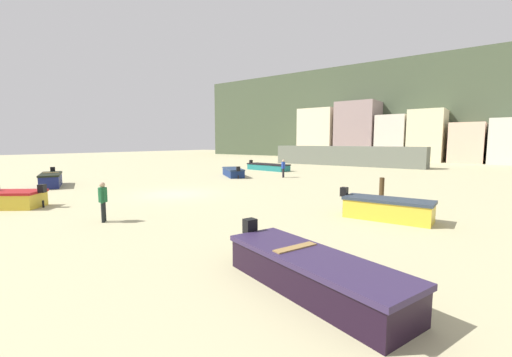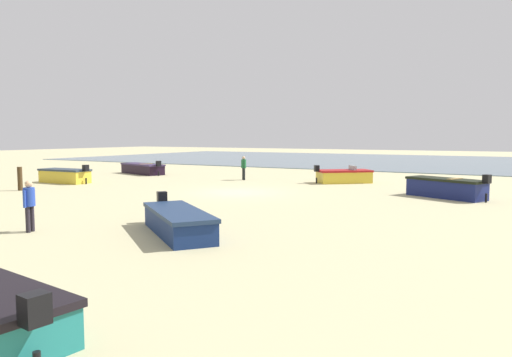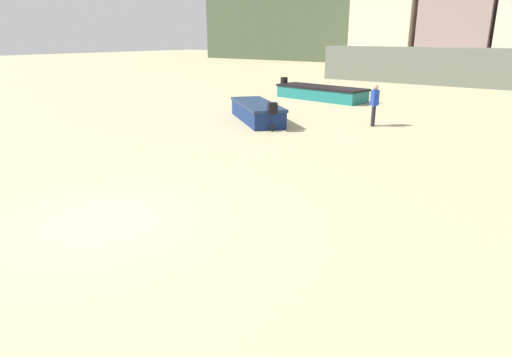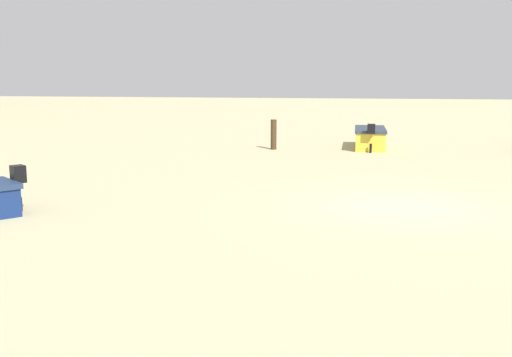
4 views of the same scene
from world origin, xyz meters
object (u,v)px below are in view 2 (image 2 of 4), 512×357
mooring_post_near_water (20,179)px  beach_walker_distant (244,166)px  boat_black_4 (143,169)px  boat_yellow_1 (65,176)px  boat_yellow_3 (344,176)px  boat_navy_5 (446,188)px  beach_walker_foreground (29,202)px  boat_navy_0 (178,222)px

mooring_post_near_water → beach_walker_distant: bearing=-123.5°
beach_walker_distant → boat_black_4: bearing=-142.5°
boat_black_4 → beach_walker_distant: 9.61m
boat_yellow_1 → beach_walker_distant: beach_walker_distant is taller
boat_yellow_3 → boat_black_4: boat_yellow_3 is taller
boat_navy_5 → beach_walker_foreground: 18.31m
boat_navy_0 → boat_yellow_3: bearing=-140.0°
beach_walker_foreground → boat_yellow_3: bearing=152.3°
boat_yellow_3 → beach_walker_distant: size_ratio=2.23×
boat_navy_5 → mooring_post_near_water: bearing=136.9°
boat_yellow_3 → beach_walker_distant: beach_walker_distant is taller
boat_navy_0 → boat_black_4: 24.02m
boat_navy_0 → beach_walker_distant: (7.43, -16.46, 0.57)m
beach_walker_foreground → boat_yellow_1: bearing=-150.4°
boat_yellow_3 → beach_walker_foreground: beach_walker_foreground is taller
boat_navy_0 → boat_yellow_1: size_ratio=1.10×
boat_yellow_1 → beach_walker_distant: size_ratio=2.34×
mooring_post_near_water → beach_walker_distant: 13.69m
mooring_post_near_water → beach_walker_foreground: 12.81m
boat_black_4 → mooring_post_near_water: 12.09m
beach_walker_foreground → mooring_post_near_water: bearing=-141.1°
boat_navy_0 → beach_walker_distant: bearing=-118.3°
boat_yellow_1 → mooring_post_near_water: 4.37m
boat_navy_5 → boat_yellow_1: bearing=125.8°
boat_yellow_1 → boat_navy_5: 22.74m
boat_black_4 → boat_navy_5: boat_navy_5 is taller
boat_navy_0 → mooring_post_near_water: size_ratio=3.18×
mooring_post_near_water → beach_walker_foreground: size_ratio=0.81×
boat_yellow_3 → boat_black_4: size_ratio=0.75×
boat_yellow_1 → boat_yellow_3: (-15.60, -8.73, -0.03)m
beach_walker_foreground → boat_navy_5: bearing=128.2°
boat_navy_5 → beach_walker_distant: beach_walker_distant is taller
boat_navy_5 → mooring_post_near_water: 22.47m
boat_black_4 → beach_walker_distant: beach_walker_distant is taller
boat_yellow_1 → boat_black_4: 7.82m
boat_yellow_1 → boat_black_4: bearing=2.3°
boat_black_4 → beach_walker_distant: (-9.58, 0.50, 0.54)m
boat_navy_0 → boat_navy_5: boat_navy_5 is taller
boat_navy_0 → boat_black_4: boat_black_4 is taller
beach_walker_foreground → beach_walker_distant: size_ratio=1.00×
beach_walker_foreground → boat_navy_0: bearing=97.1°
boat_navy_0 → boat_navy_5: 14.48m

